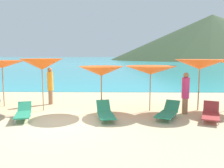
{
  "coord_description": "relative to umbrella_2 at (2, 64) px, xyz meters",
  "views": [
    {
      "loc": [
        1.98,
        -8.19,
        2.49
      ],
      "look_at": [
        1.78,
        2.11,
        1.2
      ],
      "focal_mm": 36.26,
      "sensor_mm": 36.0,
      "label": 1
    }
  ],
  "objects": [
    {
      "name": "beachgoer_1",
      "position": [
        2.16,
        0.56,
        -1.05
      ],
      "size": [
        0.29,
        0.29,
        1.9
      ],
      "rotation": [
        0.0,
        0.0,
        5.32
      ],
      "color": "#A3704C",
      "rests_on": "ground_plane"
    },
    {
      "name": "ground_plane",
      "position": [
        3.57,
        7.32,
        -2.23
      ],
      "size": [
        50.0,
        100.0,
        0.3
      ],
      "primitive_type": "cube",
      "color": "beige"
    },
    {
      "name": "umbrella_6",
      "position": [
        9.31,
        -0.62,
        0.02
      ],
      "size": [
        2.27,
        2.27,
        2.32
      ],
      "color": "#9E7F59",
      "rests_on": "ground_plane"
    },
    {
      "name": "lounge_chair_0",
      "position": [
        7.63,
        -1.97,
        -1.82
      ],
      "size": [
        1.34,
        1.81,
        0.6
      ],
      "rotation": [
        0.0,
        0.0,
        -0.49
      ],
      "color": "#268C66",
      "rests_on": "ground_plane"
    },
    {
      "name": "lounge_chair_3",
      "position": [
        9.23,
        -2.23,
        -1.82
      ],
      "size": [
        1.14,
        1.63,
        0.64
      ],
      "rotation": [
        0.0,
        0.0,
        -0.39
      ],
      "color": "#A53333",
      "rests_on": "ground_plane"
    },
    {
      "name": "beachgoer_0",
      "position": [
        8.5,
        -1.29,
        -1.13
      ],
      "size": [
        0.32,
        0.32,
        1.79
      ],
      "rotation": [
        0.0,
        0.0,
        1.58
      ],
      "color": "#A3704C",
      "rests_on": "ground_plane"
    },
    {
      "name": "umbrella_2",
      "position": [
        0.0,
        0.0,
        0.0
      ],
      "size": [
        2.32,
        2.32,
        2.27
      ],
      "color": "#9E7F59",
      "rests_on": "ground_plane"
    },
    {
      "name": "umbrella_4",
      "position": [
        4.89,
        -1.02,
        -0.26
      ],
      "size": [
        1.97,
        1.97,
        2.03
      ],
      "color": "#9E7F59",
      "rests_on": "ground_plane"
    },
    {
      "name": "headland_hill",
      "position": [
        64.23,
        132.41,
        11.71
      ],
      "size": [
        124.61,
        124.61,
        27.59
      ],
      "primitive_type": "cone",
      "color": "#384C2D",
      "rests_on": "ground_plane"
    },
    {
      "name": "lounge_chair_6",
      "position": [
        5.12,
        -2.14,
        -1.81
      ],
      "size": [
        0.88,
        1.77,
        0.62
      ],
      "rotation": [
        0.0,
        0.0,
        0.19
      ],
      "color": "#268C66",
      "rests_on": "ground_plane"
    },
    {
      "name": "ocean_water",
      "position": [
        3.57,
        224.43,
        -2.07
      ],
      "size": [
        650.0,
        440.0,
        0.02
      ],
      "primitive_type": "cube",
      "color": "#2DADBC",
      "rests_on": "ground_plane"
    },
    {
      "name": "umbrella_5",
      "position": [
        7.08,
        -0.77,
        -0.23
      ],
      "size": [
        2.53,
        2.53,
        2.04
      ],
      "color": "#9E7F59",
      "rests_on": "ground_plane"
    },
    {
      "name": "lounge_chair_1",
      "position": [
        1.88,
        -2.24,
        -1.81
      ],
      "size": [
        0.96,
        1.64,
        0.57
      ],
      "rotation": [
        0.0,
        0.0,
        0.29
      ],
      "color": "#268C66",
      "rests_on": "ground_plane"
    },
    {
      "name": "umbrella_3",
      "position": [
        2.22,
        -0.81,
        0.03
      ],
      "size": [
        2.02,
        2.02,
        2.36
      ],
      "color": "#9E7F59",
      "rests_on": "ground_plane"
    }
  ]
}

